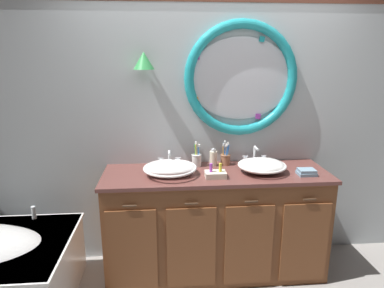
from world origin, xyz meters
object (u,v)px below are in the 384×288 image
at_px(sink_basin_left, 170,168).
at_px(toothbrush_holder_left, 197,159).
at_px(soap_dispenser, 213,158).
at_px(toiletry_basket, 216,174).
at_px(toothbrush_holder_right, 225,159).
at_px(sink_basin_right, 262,166).
at_px(folded_hand_towel, 307,172).

distance_m(sink_basin_left, toothbrush_holder_left, 0.31).
distance_m(soap_dispenser, toiletry_basket, 0.30).
relative_size(toothbrush_holder_right, soap_dispenser, 1.32).
distance_m(sink_basin_left, soap_dispenser, 0.43).
relative_size(soap_dispenser, toiletry_basket, 0.97).
height_order(toothbrush_holder_right, soap_dispenser, toothbrush_holder_right).
bearing_deg(toothbrush_holder_left, soap_dispenser, -0.19).
height_order(toothbrush_holder_right, toiletry_basket, toothbrush_holder_right).
bearing_deg(toothbrush_holder_left, sink_basin_right, -21.00).
bearing_deg(toothbrush_holder_right, toiletry_basket, -113.38).
xyz_separation_m(folded_hand_towel, toiletry_basket, (-0.74, 0.00, 0.00)).
bearing_deg(sink_basin_right, sink_basin_left, -180.00).
height_order(sink_basin_right, soap_dispenser, soap_dispenser).
distance_m(toothbrush_holder_left, folded_hand_towel, 0.92).
relative_size(sink_basin_left, folded_hand_towel, 3.00).
height_order(sink_basin_right, toothbrush_holder_right, toothbrush_holder_right).
bearing_deg(toothbrush_holder_left, toothbrush_holder_right, 3.55).
bearing_deg(soap_dispenser, folded_hand_towel, -22.76).
height_order(soap_dispenser, toiletry_basket, soap_dispenser).
bearing_deg(sink_basin_left, toiletry_basket, -15.06).
height_order(sink_basin_left, folded_hand_towel, sink_basin_left).
bearing_deg(folded_hand_towel, sink_basin_left, 174.76).
bearing_deg(soap_dispenser, toothbrush_holder_left, 179.81).
xyz_separation_m(sink_basin_right, toothbrush_holder_right, (-0.27, 0.22, -0.00)).
relative_size(sink_basin_left, toothbrush_holder_right, 2.05).
distance_m(sink_basin_right, toiletry_basket, 0.41).
height_order(sink_basin_left, soap_dispenser, soap_dispenser).
height_order(sink_basin_left, toothbrush_holder_right, toothbrush_holder_right).
bearing_deg(sink_basin_left, sink_basin_right, 0.00).
xyz_separation_m(soap_dispenser, folded_hand_towel, (0.72, -0.30, -0.05)).
bearing_deg(sink_basin_left, toothbrush_holder_left, 40.41).
bearing_deg(toiletry_basket, sink_basin_right, 13.48).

